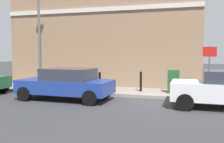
# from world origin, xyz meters

# --- Properties ---
(ground) EXTENTS (80.00, 80.00, 0.00)m
(ground) POSITION_xyz_m (0.00, 0.00, 0.00)
(ground) COLOR #38383A
(sidewalk) EXTENTS (2.45, 30.00, 0.15)m
(sidewalk) POSITION_xyz_m (1.97, 6.00, 0.07)
(sidewalk) COLOR gray
(sidewalk) RESTS_ON ground
(corner_building) EXTENTS (6.39, 12.06, 7.80)m
(corner_building) POSITION_xyz_m (6.34, 4.03, 3.90)
(corner_building) COLOR #937256
(corner_building) RESTS_ON ground
(car_blue) EXTENTS (2.01, 4.32, 1.45)m
(car_blue) POSITION_xyz_m (-0.68, 4.04, 0.76)
(car_blue) COLOR navy
(car_blue) RESTS_ON ground
(utility_cabinet) EXTENTS (0.46, 0.61, 1.15)m
(utility_cabinet) POSITION_xyz_m (1.83, -0.57, 0.68)
(utility_cabinet) COLOR #1E4C28
(utility_cabinet) RESTS_ON sidewalk
(bollard_near_cabinet) EXTENTS (0.14, 0.14, 1.04)m
(bollard_near_cabinet) POSITION_xyz_m (1.93, 1.09, 0.70)
(bollard_near_cabinet) COLOR black
(bollard_near_cabinet) RESTS_ON sidewalk
(bollard_far_kerb) EXTENTS (0.14, 0.14, 1.04)m
(bollard_far_kerb) POSITION_xyz_m (1.00, 3.03, 0.70)
(bollard_far_kerb) COLOR black
(bollard_far_kerb) RESTS_ON sidewalk
(street_sign) EXTENTS (0.08, 0.60, 2.30)m
(street_sign) POSITION_xyz_m (1.23, -2.18, 1.66)
(street_sign) COLOR #59595B
(street_sign) RESTS_ON sidewalk
(lamppost) EXTENTS (0.20, 0.44, 5.72)m
(lamppost) POSITION_xyz_m (1.96, 7.13, 3.30)
(lamppost) COLOR #59595B
(lamppost) RESTS_ON sidewalk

